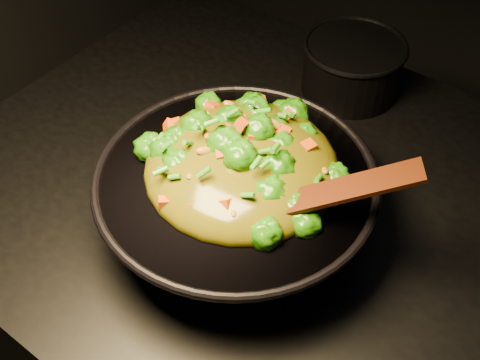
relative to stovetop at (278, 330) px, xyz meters
The scene contains 5 objects.
stovetop is the anchor object (origin of this frame).
wok 0.52m from the stovetop, 110.28° to the right, with size 0.42×0.42×0.12m, color black, non-canonical shape.
stir_fry 0.62m from the stovetop, 115.28° to the right, with size 0.29×0.29×0.10m, color #267108, non-canonical shape.
spatula 0.63m from the stovetop, 43.10° to the right, with size 0.27×0.04×0.01m, color black.
back_pot 0.60m from the stovetop, 102.33° to the left, with size 0.19×0.19×0.11m, color black.
Camera 1 is at (0.33, -0.59, 1.67)m, focal length 45.00 mm.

